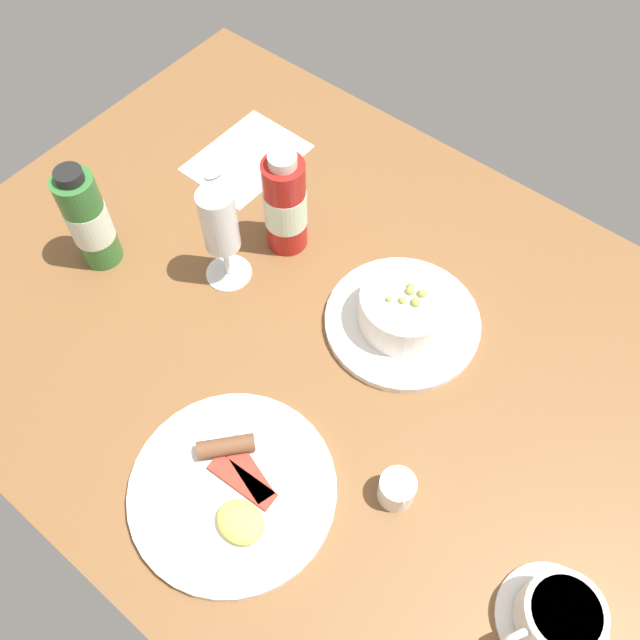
{
  "coord_description": "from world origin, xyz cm",
  "views": [
    {
      "loc": [
        -32.96,
        37.87,
        80.3
      ],
      "look_at": [
        -3.07,
        0.65,
        4.45
      ],
      "focal_mm": 37.95,
      "sensor_mm": 36.0,
      "label": 1
    }
  ],
  "objects_px": {
    "porridge_bowl": "(404,312)",
    "coffee_cup": "(558,617)",
    "creamer_jug": "(397,490)",
    "wine_glass": "(220,226)",
    "sauce_bottle_red": "(285,205)",
    "cutlery_setting": "(245,158)",
    "breakfast_plate": "(233,490)",
    "sauce_bottle_green": "(88,220)"
  },
  "relations": [
    {
      "from": "breakfast_plate",
      "to": "cutlery_setting",
      "type": "bearing_deg",
      "value": -49.18
    },
    {
      "from": "porridge_bowl",
      "to": "breakfast_plate",
      "type": "relative_size",
      "value": 0.86
    },
    {
      "from": "porridge_bowl",
      "to": "coffee_cup",
      "type": "xyz_separation_m",
      "value": [
        -0.35,
        0.21,
        -0.0
      ]
    },
    {
      "from": "cutlery_setting",
      "to": "wine_glass",
      "type": "xyz_separation_m",
      "value": [
        -0.14,
        0.19,
        0.1
      ]
    },
    {
      "from": "creamer_jug",
      "to": "sauce_bottle_red",
      "type": "distance_m",
      "value": 0.42
    },
    {
      "from": "cutlery_setting",
      "to": "creamer_jug",
      "type": "relative_size",
      "value": 3.72
    },
    {
      "from": "cutlery_setting",
      "to": "breakfast_plate",
      "type": "bearing_deg",
      "value": 130.82
    },
    {
      "from": "wine_glass",
      "to": "sauce_bottle_green",
      "type": "relative_size",
      "value": 0.95
    },
    {
      "from": "cutlery_setting",
      "to": "coffee_cup",
      "type": "bearing_deg",
      "value": 156.87
    },
    {
      "from": "coffee_cup",
      "to": "sauce_bottle_red",
      "type": "relative_size",
      "value": 0.72
    },
    {
      "from": "porridge_bowl",
      "to": "coffee_cup",
      "type": "bearing_deg",
      "value": 148.48
    },
    {
      "from": "breakfast_plate",
      "to": "porridge_bowl",
      "type": "bearing_deg",
      "value": -93.52
    },
    {
      "from": "porridge_bowl",
      "to": "coffee_cup",
      "type": "distance_m",
      "value": 0.41
    },
    {
      "from": "porridge_bowl",
      "to": "cutlery_setting",
      "type": "xyz_separation_m",
      "value": [
        0.39,
        -0.1,
        -0.03
      ]
    },
    {
      "from": "sauce_bottle_red",
      "to": "cutlery_setting",
      "type": "bearing_deg",
      "value": -27.72
    },
    {
      "from": "porridge_bowl",
      "to": "sauce_bottle_red",
      "type": "xyz_separation_m",
      "value": [
        0.22,
        -0.01,
        0.05
      ]
    },
    {
      "from": "wine_glass",
      "to": "cutlery_setting",
      "type": "bearing_deg",
      "value": -53.63
    },
    {
      "from": "wine_glass",
      "to": "sauce_bottle_green",
      "type": "height_order",
      "value": "sauce_bottle_green"
    },
    {
      "from": "creamer_jug",
      "to": "coffee_cup",
      "type": "bearing_deg",
      "value": 177.81
    },
    {
      "from": "creamer_jug",
      "to": "wine_glass",
      "type": "height_order",
      "value": "wine_glass"
    },
    {
      "from": "sauce_bottle_red",
      "to": "creamer_jug",
      "type": "bearing_deg",
      "value": 148.42
    },
    {
      "from": "cutlery_setting",
      "to": "sauce_bottle_red",
      "type": "bearing_deg",
      "value": 152.28
    },
    {
      "from": "coffee_cup",
      "to": "breakfast_plate",
      "type": "height_order",
      "value": "coffee_cup"
    },
    {
      "from": "creamer_jug",
      "to": "breakfast_plate",
      "type": "xyz_separation_m",
      "value": [
        0.15,
        0.12,
        -0.01
      ]
    },
    {
      "from": "porridge_bowl",
      "to": "creamer_jug",
      "type": "xyz_separation_m",
      "value": [
        -0.13,
        0.2,
        -0.01
      ]
    },
    {
      "from": "sauce_bottle_green",
      "to": "breakfast_plate",
      "type": "distance_m",
      "value": 0.43
    },
    {
      "from": "porridge_bowl",
      "to": "sauce_bottle_red",
      "type": "relative_size",
      "value": 1.24
    },
    {
      "from": "breakfast_plate",
      "to": "wine_glass",
      "type": "bearing_deg",
      "value": -46.03
    },
    {
      "from": "coffee_cup",
      "to": "breakfast_plate",
      "type": "xyz_separation_m",
      "value": [
        0.37,
        0.11,
        -0.02
      ]
    },
    {
      "from": "porridge_bowl",
      "to": "cutlery_setting",
      "type": "height_order",
      "value": "porridge_bowl"
    },
    {
      "from": "porridge_bowl",
      "to": "sauce_bottle_red",
      "type": "distance_m",
      "value": 0.23
    },
    {
      "from": "creamer_jug",
      "to": "porridge_bowl",
      "type": "bearing_deg",
      "value": -56.78
    },
    {
      "from": "porridge_bowl",
      "to": "breakfast_plate",
      "type": "xyz_separation_m",
      "value": [
        0.02,
        0.32,
        -0.02
      ]
    },
    {
      "from": "porridge_bowl",
      "to": "breakfast_plate",
      "type": "height_order",
      "value": "porridge_bowl"
    },
    {
      "from": "sauce_bottle_red",
      "to": "breakfast_plate",
      "type": "xyz_separation_m",
      "value": [
        -0.2,
        0.34,
        -0.07
      ]
    },
    {
      "from": "wine_glass",
      "to": "sauce_bottle_red",
      "type": "xyz_separation_m",
      "value": [
        -0.03,
        -0.1,
        -0.03
      ]
    },
    {
      "from": "creamer_jug",
      "to": "sauce_bottle_green",
      "type": "xyz_separation_m",
      "value": [
        0.55,
        -0.02,
        0.06
      ]
    },
    {
      "from": "creamer_jug",
      "to": "wine_glass",
      "type": "xyz_separation_m",
      "value": [
        0.38,
        -0.12,
        0.09
      ]
    },
    {
      "from": "coffee_cup",
      "to": "wine_glass",
      "type": "relative_size",
      "value": 0.75
    },
    {
      "from": "creamer_jug",
      "to": "sauce_bottle_red",
      "type": "xyz_separation_m",
      "value": [
        0.36,
        -0.22,
        0.06
      ]
    },
    {
      "from": "cutlery_setting",
      "to": "breakfast_plate",
      "type": "xyz_separation_m",
      "value": [
        -0.37,
        0.42,
        0.01
      ]
    },
    {
      "from": "porridge_bowl",
      "to": "sauce_bottle_red",
      "type": "height_order",
      "value": "sauce_bottle_red"
    }
  ]
}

